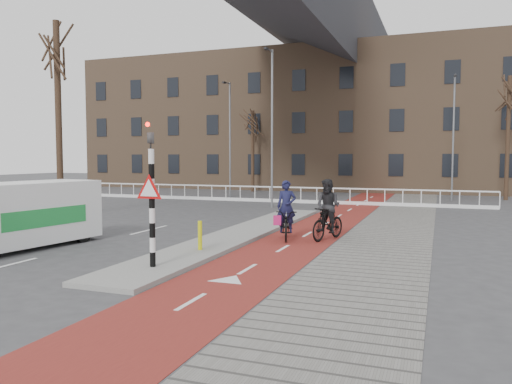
% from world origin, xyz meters
% --- Properties ---
extents(ground, '(120.00, 120.00, 0.00)m').
position_xyz_m(ground, '(0.00, 0.00, 0.00)').
color(ground, '#38383A').
rests_on(ground, ground).
extents(bike_lane, '(2.50, 60.00, 0.01)m').
position_xyz_m(bike_lane, '(1.50, 10.00, 0.01)').
color(bike_lane, maroon).
rests_on(bike_lane, ground).
extents(sidewalk, '(3.00, 60.00, 0.01)m').
position_xyz_m(sidewalk, '(4.30, 10.00, 0.01)').
color(sidewalk, slate).
rests_on(sidewalk, ground).
extents(curb_island, '(1.80, 16.00, 0.12)m').
position_xyz_m(curb_island, '(-0.70, 4.00, 0.06)').
color(curb_island, gray).
rests_on(curb_island, ground).
extents(traffic_signal, '(0.80, 0.80, 3.68)m').
position_xyz_m(traffic_signal, '(-0.60, -2.02, 1.99)').
color(traffic_signal, black).
rests_on(traffic_signal, curb_island).
extents(bollard, '(0.12, 0.12, 0.84)m').
position_xyz_m(bollard, '(-0.52, 0.42, 0.54)').
color(bollard, yellow).
rests_on(bollard, curb_island).
extents(cyclist_near, '(1.21, 2.05, 2.01)m').
position_xyz_m(cyclist_near, '(1.11, 3.67, 0.68)').
color(cyclist_near, black).
rests_on(cyclist_near, bike_lane).
extents(cyclist_far, '(1.13, 2.00, 2.06)m').
position_xyz_m(cyclist_far, '(2.45, 4.06, 0.86)').
color(cyclist_far, black).
rests_on(cyclist_far, bike_lane).
extents(van, '(2.52, 4.92, 2.02)m').
position_xyz_m(van, '(-6.09, -0.62, 1.07)').
color(van, white).
rests_on(van, ground).
extents(railing, '(28.00, 0.10, 0.99)m').
position_xyz_m(railing, '(-5.00, 17.00, 0.31)').
color(railing, silver).
rests_on(railing, ground).
extents(townhouse_row, '(46.00, 10.00, 15.90)m').
position_xyz_m(townhouse_row, '(-3.00, 32.00, 7.81)').
color(townhouse_row, '#7F6047').
rests_on(townhouse_row, ground).
extents(tree_left, '(0.30, 0.30, 9.10)m').
position_xyz_m(tree_left, '(-10.83, 6.35, 4.55)').
color(tree_left, black).
rests_on(tree_left, ground).
extents(tree_mid, '(0.27, 0.27, 6.57)m').
position_xyz_m(tree_mid, '(-8.42, 25.68, 3.29)').
color(tree_mid, black).
rests_on(tree_mid, ground).
extents(tree_right, '(0.26, 0.26, 8.04)m').
position_xyz_m(tree_right, '(10.03, 23.70, 4.02)').
color(tree_right, black).
rests_on(tree_right, ground).
extents(streetlight_near, '(0.12, 0.12, 8.65)m').
position_xyz_m(streetlight_near, '(-2.79, 13.76, 4.33)').
color(streetlight_near, slate).
rests_on(streetlight_near, ground).
extents(streetlight_left, '(0.12, 0.12, 8.05)m').
position_xyz_m(streetlight_left, '(-8.07, 20.19, 4.03)').
color(streetlight_left, slate).
rests_on(streetlight_left, ground).
extents(streetlight_right, '(0.12, 0.12, 8.01)m').
position_xyz_m(streetlight_right, '(6.70, 22.09, 4.00)').
color(streetlight_right, slate).
rests_on(streetlight_right, ground).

